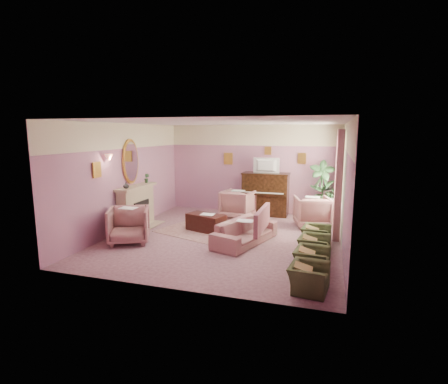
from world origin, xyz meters
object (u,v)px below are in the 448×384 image
(floral_armchair_right, at_px, (312,210))
(olive_chair_c, at_px, (314,243))
(sofa, at_px, (245,227))
(floral_armchair_front, at_px, (129,223))
(olive_chair_d, at_px, (316,232))
(television, at_px, (266,164))
(olive_chair_a, at_px, (309,273))
(olive_chair_b, at_px, (312,256))
(side_table, at_px, (328,209))
(piano, at_px, (265,194))
(floral_armchair_left, at_px, (238,203))
(coffee_table, at_px, (206,223))

(floral_armchair_right, height_order, olive_chair_c, floral_armchair_right)
(sofa, bearing_deg, olive_chair_c, -16.68)
(floral_armchair_front, bearing_deg, olive_chair_d, 14.78)
(television, relative_size, olive_chair_c, 1.16)
(television, relative_size, olive_chair_a, 1.16)
(olive_chair_b, bearing_deg, side_table, 86.96)
(floral_armchair_front, relative_size, olive_chair_d, 1.35)
(floral_armchair_front, xyz_separation_m, olive_chair_b, (4.21, -0.53, -0.17))
(television, distance_m, olive_chair_b, 4.71)
(floral_armchair_right, bearing_deg, floral_armchair_front, -145.91)
(piano, relative_size, olive_chair_d, 2.02)
(olive_chair_a, bearing_deg, olive_chair_d, 90.00)
(olive_chair_a, bearing_deg, olive_chair_c, 90.00)
(floral_armchair_right, relative_size, floral_armchair_front, 1.00)
(floral_armchair_left, bearing_deg, olive_chair_c, -49.69)
(piano, height_order, olive_chair_b, piano)
(sofa, relative_size, floral_armchair_right, 2.02)
(olive_chair_a, distance_m, side_table, 4.91)
(sofa, relative_size, olive_chair_d, 2.73)
(sofa, xyz_separation_m, olive_chair_c, (1.60, -0.48, -0.08))
(floral_armchair_right, height_order, side_table, floral_armchair_right)
(floral_armchair_right, xyz_separation_m, floral_armchair_front, (-4.02, -2.72, 0.00))
(floral_armchair_right, relative_size, olive_chair_d, 1.35)
(floral_armchair_left, relative_size, olive_chair_c, 1.35)
(television, bearing_deg, coffee_table, -117.43)
(coffee_table, xyz_separation_m, olive_chair_a, (2.82, -2.80, 0.07))
(piano, height_order, olive_chair_a, piano)
(coffee_table, height_order, floral_armchair_front, floral_armchair_front)
(olive_chair_c, bearing_deg, television, 116.33)
(piano, bearing_deg, olive_chair_d, -57.35)
(piano, bearing_deg, side_table, -5.07)
(television, xyz_separation_m, olive_chair_d, (1.67, -2.56, -1.30))
(piano, bearing_deg, sofa, -88.51)
(coffee_table, distance_m, olive_chair_a, 3.98)
(piano, xyz_separation_m, television, (0.00, -0.05, 0.95))
(olive_chair_a, height_order, side_table, side_table)
(floral_armchair_left, bearing_deg, floral_armchair_right, -10.22)
(piano, relative_size, floral_armchair_front, 1.50)
(olive_chair_a, height_order, olive_chair_b, same)
(floral_armchair_right, bearing_deg, olive_chair_a, -87.30)
(piano, relative_size, olive_chair_a, 2.02)
(floral_armchair_front, bearing_deg, olive_chair_b, -7.16)
(floral_armchair_front, distance_m, olive_chair_d, 4.36)
(side_table, bearing_deg, olive_chair_c, -93.81)
(olive_chair_d, bearing_deg, olive_chair_c, -90.00)
(floral_armchair_right, height_order, olive_chair_b, floral_armchair_right)
(television, height_order, floral_armchair_right, television)
(floral_armchair_left, relative_size, floral_armchair_front, 1.00)
(floral_armchair_right, relative_size, olive_chair_b, 1.35)
(floral_armchair_left, bearing_deg, television, 37.23)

